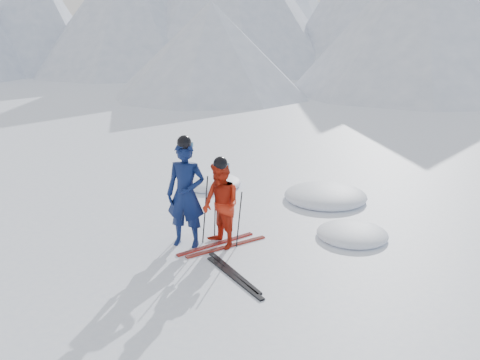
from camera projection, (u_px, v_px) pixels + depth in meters
The scene contains 12 objects.
ground at pixel (297, 259), 9.00m from camera, with size 160.00×160.00×0.00m, color white.
skier_blue at pixel (186, 194), 9.30m from camera, with size 0.73×0.48×1.99m, color #0B1845.
skier_red at pixel (221, 205), 9.29m from camera, with size 0.79×0.61×1.62m, color red.
pole_blue_left at pixel (178, 206), 9.67m from camera, with size 0.02×0.02×1.33m, color black.
pole_blue_right at pixel (205, 210), 9.48m from camera, with size 0.02×0.02×1.33m, color black.
pole_red_left at pixel (215, 212), 9.72m from camera, with size 0.02×0.02×1.08m, color black.
pole_red_right at pixel (239, 220), 9.34m from camera, with size 0.02×0.02×1.08m, color black.
ski_worn_left at pixel (216, 244), 9.57m from camera, with size 0.09×1.70×0.03m, color black.
ski_worn_right at pixel (227, 247), 9.45m from camera, with size 0.09×1.70×0.03m, color black.
ski_loose_a at pixel (233, 272), 8.46m from camera, with size 0.09×1.70×0.03m, color black.
ski_loose_b at pixel (234, 277), 8.29m from camera, with size 0.09×1.70×0.03m, color black.
snow_lumps at pixel (295, 201), 11.99m from camera, with size 5.76×3.55×0.43m.
Camera 1 is at (3.38, -7.56, 3.91)m, focal length 38.00 mm.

